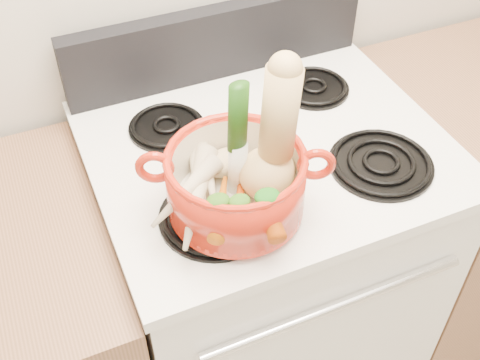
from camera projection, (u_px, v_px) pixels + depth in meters
name	position (u px, v px, depth m)	size (l,w,h in m)	color
stove_body	(262.00, 277.00, 1.68)	(0.76, 0.65, 0.92)	white
cooktop	(268.00, 149.00, 1.35)	(0.78, 0.67, 0.03)	white
control_backsplash	(217.00, 42.00, 1.47)	(0.76, 0.05, 0.18)	black
oven_handle	(337.00, 306.00, 1.23)	(0.02, 0.02, 0.60)	silver
burner_front_left	(215.00, 215.00, 1.17)	(0.22, 0.22, 0.02)	black
burner_front_right	(381.00, 163.00, 1.28)	(0.22, 0.22, 0.02)	black
burner_back_left	(167.00, 126.00, 1.37)	(0.17, 0.17, 0.02)	black
burner_back_right	(314.00, 87.00, 1.47)	(0.17, 0.17, 0.02)	black
dutch_oven	(236.00, 183.00, 1.13)	(0.26, 0.26, 0.13)	#B4200F
pot_handle_left	(155.00, 167.00, 1.10)	(0.07, 0.07, 0.02)	#B4200F
pot_handle_right	(316.00, 164.00, 1.10)	(0.07, 0.07, 0.02)	#B4200F
squash	(280.00, 133.00, 1.08)	(0.12, 0.12, 0.28)	tan
leek	(237.00, 138.00, 1.08)	(0.04, 0.04, 0.26)	silver
ginger	(224.00, 163.00, 1.19)	(0.09, 0.06, 0.05)	tan
parsnip_0	(200.00, 191.00, 1.14)	(0.04, 0.04, 0.19)	#EFE6C3
parsnip_1	(196.00, 196.00, 1.11)	(0.05, 0.05, 0.22)	beige
parsnip_2	(207.00, 171.00, 1.15)	(0.04, 0.04, 0.17)	beige
parsnip_3	(185.00, 191.00, 1.11)	(0.04, 0.04, 0.18)	beige
carrot_0	(240.00, 203.00, 1.12)	(0.03, 0.03, 0.15)	#C34109
carrot_1	(221.00, 209.00, 1.10)	(0.03, 0.03, 0.15)	#D05D0A
carrot_2	(265.00, 200.00, 1.10)	(0.04, 0.04, 0.19)	#C05E09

